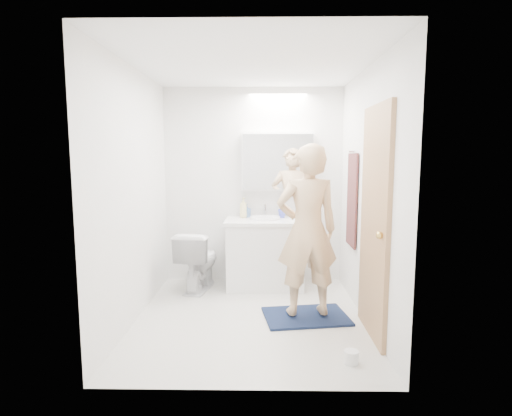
{
  "coord_description": "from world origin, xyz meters",
  "views": [
    {
      "loc": [
        0.12,
        -3.82,
        1.57
      ],
      "look_at": [
        0.05,
        0.25,
        1.05
      ],
      "focal_mm": 28.6,
      "sensor_mm": 36.0,
      "label": 1
    }
  ],
  "objects_px": {
    "vanity_cabinet": "(265,255)",
    "toilet_paper_roll": "(351,357)",
    "person": "(307,230)",
    "soap_bottle_b": "(247,211)",
    "toilet": "(198,260)",
    "soap_bottle_a": "(243,208)",
    "medicine_cabinet": "(278,162)",
    "toothbrush_cup": "(282,214)"
  },
  "relations": [
    {
      "from": "vanity_cabinet",
      "to": "toilet",
      "type": "distance_m",
      "value": 0.8
    },
    {
      "from": "toilet",
      "to": "soap_bottle_a",
      "type": "relative_size",
      "value": 2.85
    },
    {
      "from": "person",
      "to": "soap_bottle_a",
      "type": "height_order",
      "value": "person"
    },
    {
      "from": "toilet",
      "to": "soap_bottle_a",
      "type": "bearing_deg",
      "value": -143.11
    },
    {
      "from": "toilet",
      "to": "vanity_cabinet",
      "type": "bearing_deg",
      "value": -161.74
    },
    {
      "from": "toilet",
      "to": "person",
      "type": "relative_size",
      "value": 0.43
    },
    {
      "from": "medicine_cabinet",
      "to": "soap_bottle_a",
      "type": "distance_m",
      "value": 0.7
    },
    {
      "from": "medicine_cabinet",
      "to": "soap_bottle_b",
      "type": "bearing_deg",
      "value": -175.45
    },
    {
      "from": "soap_bottle_a",
      "to": "toothbrush_cup",
      "type": "height_order",
      "value": "soap_bottle_a"
    },
    {
      "from": "toothbrush_cup",
      "to": "soap_bottle_a",
      "type": "bearing_deg",
      "value": -178.8
    },
    {
      "from": "medicine_cabinet",
      "to": "toilet",
      "type": "height_order",
      "value": "medicine_cabinet"
    },
    {
      "from": "soap_bottle_a",
      "to": "soap_bottle_b",
      "type": "height_order",
      "value": "soap_bottle_a"
    },
    {
      "from": "medicine_cabinet",
      "to": "soap_bottle_b",
      "type": "xyz_separation_m",
      "value": [
        -0.38,
        -0.03,
        -0.6
      ]
    },
    {
      "from": "toilet_paper_roll",
      "to": "soap_bottle_a",
      "type": "bearing_deg",
      "value": 114.65
    },
    {
      "from": "medicine_cabinet",
      "to": "toilet_paper_roll",
      "type": "distance_m",
      "value": 2.56
    },
    {
      "from": "toilet",
      "to": "soap_bottle_b",
      "type": "bearing_deg",
      "value": -142.43
    },
    {
      "from": "vanity_cabinet",
      "to": "toilet",
      "type": "height_order",
      "value": "vanity_cabinet"
    },
    {
      "from": "toilet",
      "to": "toilet_paper_roll",
      "type": "distance_m",
      "value": 2.27
    },
    {
      "from": "vanity_cabinet",
      "to": "toilet",
      "type": "xyz_separation_m",
      "value": [
        -0.79,
        -0.11,
        -0.04
      ]
    },
    {
      "from": "medicine_cabinet",
      "to": "soap_bottle_a",
      "type": "xyz_separation_m",
      "value": [
        -0.42,
        -0.06,
        -0.56
      ]
    },
    {
      "from": "medicine_cabinet",
      "to": "soap_bottle_b",
      "type": "height_order",
      "value": "medicine_cabinet"
    },
    {
      "from": "vanity_cabinet",
      "to": "soap_bottle_b",
      "type": "height_order",
      "value": "soap_bottle_b"
    },
    {
      "from": "medicine_cabinet",
      "to": "person",
      "type": "distance_m",
      "value": 1.35
    },
    {
      "from": "medicine_cabinet",
      "to": "toilet",
      "type": "distance_m",
      "value": 1.52
    },
    {
      "from": "person",
      "to": "soap_bottle_b",
      "type": "distance_m",
      "value": 1.3
    },
    {
      "from": "toilet",
      "to": "person",
      "type": "xyz_separation_m",
      "value": [
        1.18,
        -0.84,
        0.52
      ]
    },
    {
      "from": "vanity_cabinet",
      "to": "soap_bottle_b",
      "type": "xyz_separation_m",
      "value": [
        -0.22,
        0.18,
        0.51
      ]
    },
    {
      "from": "toilet",
      "to": "medicine_cabinet",
      "type": "bearing_deg",
      "value": -150.98
    },
    {
      "from": "vanity_cabinet",
      "to": "medicine_cabinet",
      "type": "distance_m",
      "value": 1.14
    },
    {
      "from": "medicine_cabinet",
      "to": "toothbrush_cup",
      "type": "bearing_deg",
      "value": -41.54
    },
    {
      "from": "soap_bottle_a",
      "to": "soap_bottle_b",
      "type": "bearing_deg",
      "value": 35.29
    },
    {
      "from": "toilet",
      "to": "toothbrush_cup",
      "type": "distance_m",
      "value": 1.16
    },
    {
      "from": "vanity_cabinet",
      "to": "toilet_paper_roll",
      "type": "bearing_deg",
      "value": -70.64
    },
    {
      "from": "person",
      "to": "soap_bottle_b",
      "type": "bearing_deg",
      "value": -70.19
    },
    {
      "from": "vanity_cabinet",
      "to": "toilet_paper_roll",
      "type": "distance_m",
      "value": 1.98
    },
    {
      "from": "toilet_paper_roll",
      "to": "person",
      "type": "bearing_deg",
      "value": 105.93
    },
    {
      "from": "toilet",
      "to": "soap_bottle_a",
      "type": "distance_m",
      "value": 0.83
    },
    {
      "from": "vanity_cabinet",
      "to": "toilet_paper_roll",
      "type": "xyz_separation_m",
      "value": [
        0.65,
        -1.84,
        -0.34
      ]
    },
    {
      "from": "medicine_cabinet",
      "to": "vanity_cabinet",
      "type": "bearing_deg",
      "value": -126.0
    },
    {
      "from": "soap_bottle_a",
      "to": "soap_bottle_b",
      "type": "distance_m",
      "value": 0.07
    },
    {
      "from": "vanity_cabinet",
      "to": "person",
      "type": "relative_size",
      "value": 0.55
    },
    {
      "from": "toilet",
      "to": "soap_bottle_b",
      "type": "xyz_separation_m",
      "value": [
        0.56,
        0.3,
        0.55
      ]
    }
  ]
}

